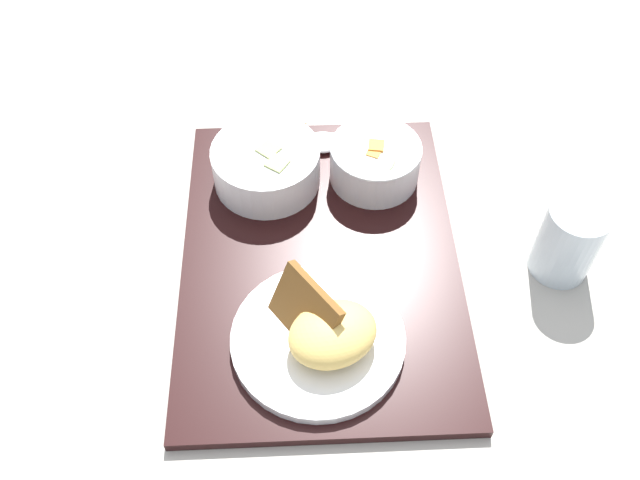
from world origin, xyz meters
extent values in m
plane|color=#ADA89E|center=(0.00, 0.00, 0.00)|extent=(4.00, 4.00, 0.00)
cube|color=black|center=(0.00, 0.00, 0.01)|extent=(0.47, 0.35, 0.01)
cylinder|color=white|center=(-0.13, 0.07, 0.04)|extent=(0.11, 0.11, 0.05)
torus|color=white|center=(-0.13, 0.07, 0.06)|extent=(0.12, 0.12, 0.01)
cylinder|color=#A8D184|center=(-0.10, 0.07, 0.06)|extent=(0.06, 0.06, 0.03)
cylinder|color=#A8D184|center=(-0.12, 0.07, 0.06)|extent=(0.05, 0.05, 0.02)
cylinder|color=#A8D184|center=(-0.13, 0.10, 0.06)|extent=(0.05, 0.05, 0.01)
cylinder|color=#A8D184|center=(-0.12, 0.05, 0.06)|extent=(0.05, 0.05, 0.01)
cylinder|color=#A8D184|center=(-0.13, 0.07, 0.06)|extent=(0.06, 0.06, 0.02)
cube|color=orange|center=(-0.13, 0.07, 0.06)|extent=(0.02, 0.02, 0.02)
cube|color=orange|center=(-0.12, 0.06, 0.06)|extent=(0.02, 0.02, 0.01)
cylinder|color=white|center=(-0.12, -0.07, 0.04)|extent=(0.14, 0.14, 0.05)
torus|color=white|center=(-0.12, -0.07, 0.06)|extent=(0.14, 0.14, 0.01)
cylinder|color=#939E56|center=(-0.12, -0.07, 0.04)|extent=(0.12, 0.12, 0.04)
cube|color=#B2C170|center=(-0.12, -0.07, 0.06)|extent=(0.03, 0.03, 0.02)
cube|color=#B2C170|center=(-0.10, -0.05, 0.06)|extent=(0.03, 0.03, 0.02)
cylinder|color=white|center=(0.12, 0.00, 0.02)|extent=(0.19, 0.19, 0.01)
ellipsoid|color=#EFC666|center=(0.12, 0.02, 0.05)|extent=(0.11, 0.12, 0.04)
cube|color=brown|center=(0.10, -0.02, 0.05)|extent=(0.10, 0.09, 0.08)
cube|color=silver|center=(-0.20, 0.03, 0.02)|extent=(0.01, 0.11, 0.00)
cube|color=#51381E|center=(-0.20, -0.06, 0.02)|extent=(0.02, 0.08, 0.02)
ellipsoid|color=silver|center=(-0.18, 0.00, 0.02)|extent=(0.04, 0.05, 0.01)
cube|color=silver|center=(-0.18, -0.07, 0.02)|extent=(0.01, 0.10, 0.01)
cylinder|color=silver|center=(0.00, 0.28, 0.05)|extent=(0.07, 0.07, 0.10)
cylinder|color=silver|center=(0.00, 0.28, 0.03)|extent=(0.06, 0.06, 0.06)
camera|label=1|loc=(0.47, 0.01, 0.66)|focal=38.00mm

